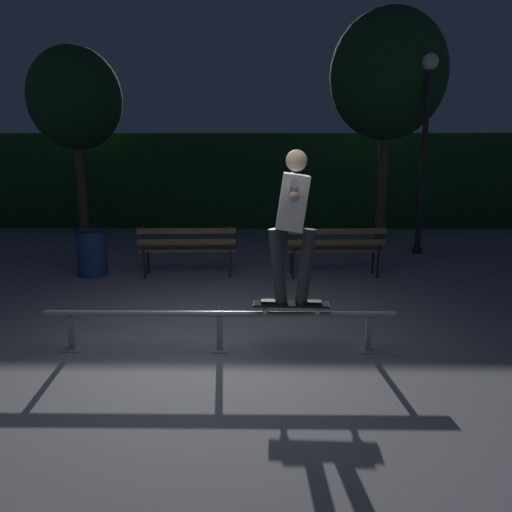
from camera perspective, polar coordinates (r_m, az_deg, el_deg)
The scene contains 11 objects.
ground_plane at distance 5.23m, azimuth -4.28°, elevation -11.10°, with size 90.00×90.00×0.00m, color slate.
hedge_backdrop at distance 13.79m, azimuth -1.15°, elevation 8.81°, with size 24.00×1.20×2.54m, color #193D1E.
grind_rail at distance 5.15m, azimuth -4.30°, elevation -7.53°, with size 3.67×0.18×0.43m.
skateboard at distance 5.08m, azimuth 4.12°, elevation -5.69°, with size 0.79×0.23×0.09m.
skateboarder at distance 4.88m, azimuth 4.32°, elevation 4.84°, with size 0.62×1.41×1.56m.
park_bench_leftmost at distance 8.16m, azimuth -8.01°, elevation 1.24°, with size 1.62×0.49×0.88m.
park_bench_left_center at distance 8.16m, azimuth 9.25°, elevation 1.19°, with size 1.62×0.49×0.88m.
tree_far_left at distance 12.74m, azimuth -20.36°, elevation 16.79°, with size 2.15×2.15×4.47m.
tree_far_right at distance 11.55m, azimuth 15.14°, elevation 19.66°, with size 2.49×2.49×5.04m.
lamp_post_right at distance 10.45m, azimuth 19.18°, elevation 13.77°, with size 0.32×0.32×3.90m.
trash_can at distance 8.66m, azimuth -18.62°, elevation 0.51°, with size 0.52×0.52×0.80m.
Camera 1 is at (0.44, -4.79, 2.05)m, focal length 34.25 mm.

